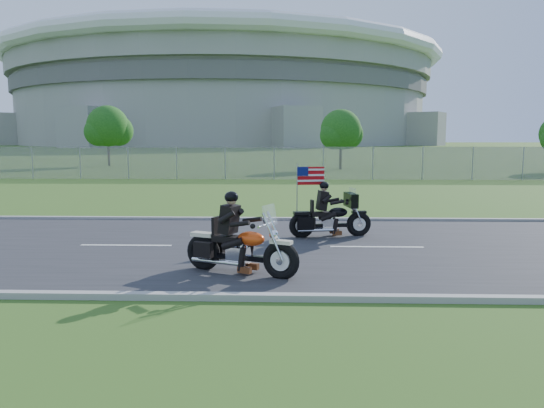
{
  "coord_description": "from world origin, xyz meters",
  "views": [
    {
      "loc": [
        1.91,
        -12.38,
        2.66
      ],
      "look_at": [
        1.51,
        0.0,
        1.06
      ],
      "focal_mm": 35.0,
      "sensor_mm": 36.0,
      "label": 1
    }
  ],
  "objects": [
    {
      "name": "curb_north",
      "position": [
        0.0,
        4.05,
        0.05
      ],
      "size": [
        120.0,
        0.18,
        0.12
      ],
      "primitive_type": "cube",
      "color": "#9E9B93",
      "rests_on": "ground"
    },
    {
      "name": "motorcycle_lead",
      "position": [
        0.96,
        -2.48,
        0.51
      ],
      "size": [
        2.29,
        1.2,
        1.62
      ],
      "rotation": [
        0.0,
        0.0,
        -0.4
      ],
      "color": "black",
      "rests_on": "ground"
    },
    {
      "name": "motorcycle_follow",
      "position": [
        2.99,
        1.33,
        0.51
      ],
      "size": [
        2.2,
        0.87,
        1.84
      ],
      "rotation": [
        0.0,
        0.0,
        0.18
      ],
      "color": "black",
      "rests_on": "ground"
    },
    {
      "name": "ground",
      "position": [
        0.0,
        0.0,
        0.0
      ],
      "size": [
        420.0,
        420.0,
        0.0
      ],
      "primitive_type": "plane",
      "color": "#3D5C1C",
      "rests_on": "ground"
    },
    {
      "name": "curb_south",
      "position": [
        0.0,
        -4.05,
        0.05
      ],
      "size": [
        120.0,
        0.18,
        0.12
      ],
      "primitive_type": "cube",
      "color": "#9E9B93",
      "rests_on": "ground"
    },
    {
      "name": "tree_fence_mid",
      "position": [
        -13.95,
        34.04,
        3.3
      ],
      "size": [
        3.96,
        3.69,
        5.3
      ],
      "color": "#382316",
      "rests_on": "ground"
    },
    {
      "name": "fence",
      "position": [
        -5.0,
        20.0,
        1.0
      ],
      "size": [
        60.0,
        0.03,
        2.0
      ],
      "primitive_type": "cube",
      "color": "gray",
      "rests_on": "ground"
    },
    {
      "name": "road",
      "position": [
        0.0,
        0.0,
        0.02
      ],
      "size": [
        120.0,
        8.0,
        0.04
      ],
      "primitive_type": "cube",
      "color": "#28282B",
      "rests_on": "ground"
    },
    {
      "name": "stadium",
      "position": [
        -20.0,
        170.0,
        15.58
      ],
      "size": [
        140.4,
        140.4,
        29.2
      ],
      "color": "#A3A099",
      "rests_on": "ground"
    },
    {
      "name": "tree_fence_near",
      "position": [
        6.04,
        30.04,
        2.97
      ],
      "size": [
        3.52,
        3.28,
        4.75
      ],
      "color": "#382316",
      "rests_on": "ground"
    }
  ]
}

